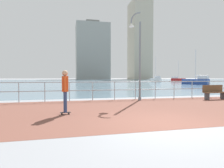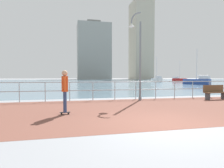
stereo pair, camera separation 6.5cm
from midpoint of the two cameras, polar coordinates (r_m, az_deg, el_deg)
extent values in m
plane|color=gray|center=(45.37, -9.11, 0.36)|extent=(220.00, 220.00, 0.00)
cube|color=brown|center=(8.72, 6.53, -7.42)|extent=(28.00, 7.01, 0.01)
cube|color=slate|center=(56.71, -9.83, 0.73)|extent=(180.00, 88.00, 0.00)
cylinder|color=#9EADB7|center=(11.98, -26.01, -2.28)|extent=(0.05, 0.05, 1.13)
cylinder|color=#9EADB7|center=(11.74, -19.34, -2.27)|extent=(0.05, 0.05, 1.13)
cylinder|color=#9EADB7|center=(11.66, -12.48, -2.23)|extent=(0.05, 0.05, 1.13)
cylinder|color=#9EADB7|center=(11.75, -5.63, -2.15)|extent=(0.05, 0.05, 1.13)
cylinder|color=#9EADB7|center=(12.00, 1.02, -2.05)|extent=(0.05, 0.05, 1.13)
cylinder|color=#9EADB7|center=(12.40, 7.32, -1.93)|extent=(0.05, 0.05, 1.13)
cylinder|color=#9EADB7|center=(12.95, 13.15, -1.79)|extent=(0.05, 0.05, 1.13)
cylinder|color=#9EADB7|center=(13.62, 18.46, -1.65)|extent=(0.05, 0.05, 1.13)
cylinder|color=#9EADB7|center=(14.39, 23.24, -1.52)|extent=(0.05, 0.05, 1.13)
cylinder|color=#9EADB7|center=(15.25, 27.50, -1.39)|extent=(0.05, 0.05, 1.13)
cylinder|color=#9EADB7|center=(11.97, 1.02, 0.65)|extent=(25.20, 0.06, 0.06)
cylinder|color=#9EADB7|center=(11.99, 1.02, -1.78)|extent=(25.20, 0.06, 0.06)
cylinder|color=slate|center=(11.91, 8.59, -4.36)|extent=(0.19, 0.19, 0.20)
cylinder|color=slate|center=(11.87, 8.66, 6.80)|extent=(0.12, 0.12, 4.82)
cylinder|color=slate|center=(12.44, 8.37, 20.48)|extent=(0.20, 0.11, 0.11)
cylinder|color=slate|center=(12.40, 7.64, 20.33)|extent=(0.20, 0.12, 0.15)
cylinder|color=slate|center=(12.35, 7.00, 19.99)|extent=(0.20, 0.11, 0.18)
cylinder|color=slate|center=(12.30, 6.51, 19.49)|extent=(0.18, 0.11, 0.19)
cylinder|color=slate|center=(12.25, 6.19, 18.86)|extent=(0.14, 0.10, 0.19)
cylinder|color=slate|center=(12.21, 6.09, 18.17)|extent=(0.10, 0.10, 0.17)
cone|color=silver|center=(12.15, 6.09, 17.27)|extent=(0.36, 0.36, 0.22)
cylinder|color=black|center=(7.59, -14.70, -8.73)|extent=(0.06, 0.03, 0.06)
cylinder|color=black|center=(7.66, -14.70, -8.62)|extent=(0.06, 0.03, 0.06)
cylinder|color=black|center=(7.59, -12.74, -8.71)|extent=(0.06, 0.03, 0.06)
cylinder|color=black|center=(7.66, -12.76, -8.60)|extent=(0.06, 0.03, 0.06)
cube|color=black|center=(7.61, -13.73, -8.30)|extent=(0.40, 0.12, 0.02)
cylinder|color=navy|center=(7.47, -13.75, -5.31)|extent=(0.13, 0.13, 0.80)
cylinder|color=navy|center=(7.63, -13.77, -5.16)|extent=(0.13, 0.13, 0.80)
cube|color=#D84C1E|center=(7.49, -13.81, 0.07)|extent=(0.25, 0.35, 0.60)
cylinder|color=#D84C1E|center=(7.26, -13.78, 0.12)|extent=(0.09, 0.09, 0.57)
cylinder|color=#D84C1E|center=(7.72, -13.83, 0.24)|extent=(0.09, 0.09, 0.57)
sphere|color=tan|center=(7.49, -13.84, 3.20)|extent=(0.22, 0.22, 0.22)
cube|color=brown|center=(13.86, 28.91, -2.24)|extent=(1.62, 0.52, 0.06)
cube|color=brown|center=(13.99, 28.32, -1.16)|extent=(1.60, 0.14, 0.44)
cube|color=#3F4247|center=(14.34, 30.70, -3.03)|extent=(0.08, 0.38, 0.45)
cube|color=#3F4247|center=(13.43, 26.97, -3.30)|extent=(0.08, 0.38, 0.45)
cube|color=white|center=(52.69, 13.29, 1.15)|extent=(1.93, 4.95, 1.04)
cube|color=silver|center=(51.33, 13.87, 2.02)|extent=(1.20, 1.83, 0.58)
cylinder|color=silver|center=(52.74, 13.32, 4.84)|extent=(0.12, 0.12, 5.75)
cylinder|color=silver|center=(51.69, 13.72, 2.47)|extent=(0.29, 2.17, 0.09)
cube|color=#284799|center=(38.88, 24.15, 0.63)|extent=(3.66, 4.78, 1.01)
cube|color=silver|center=(38.36, 26.12, 1.75)|extent=(1.74, 1.97, 0.56)
cylinder|color=silver|center=(38.94, 24.23, 5.49)|extent=(0.11, 0.11, 5.59)
cylinder|color=silver|center=(38.49, 25.61, 2.34)|extent=(1.16, 1.86, 0.09)
cube|color=#B21E1E|center=(60.18, 19.73, 1.16)|extent=(4.52, 1.86, 0.94)
cube|color=silver|center=(59.35, 18.75, 1.87)|extent=(1.68, 1.13, 0.52)
cylinder|color=silver|center=(60.21, 19.77, 4.10)|extent=(0.10, 0.10, 5.22)
cylinder|color=silver|center=(59.57, 19.02, 2.22)|extent=(1.97, 0.31, 0.08)
cube|color=#939993|center=(107.84, -5.54, 9.55)|extent=(17.98, 13.80, 30.38)
cube|color=slate|center=(111.07, -5.58, 17.86)|extent=(7.19, 5.52, 2.00)
cube|color=#B2AD99|center=(116.92, 8.72, 12.72)|extent=(11.11, 13.46, 45.55)
cube|color=gray|center=(123.49, 8.79, 23.63)|extent=(4.44, 5.38, 2.00)
camera|label=1|loc=(0.03, -89.80, 0.01)|focal=30.35mm
camera|label=2|loc=(0.03, 90.20, -0.01)|focal=30.35mm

